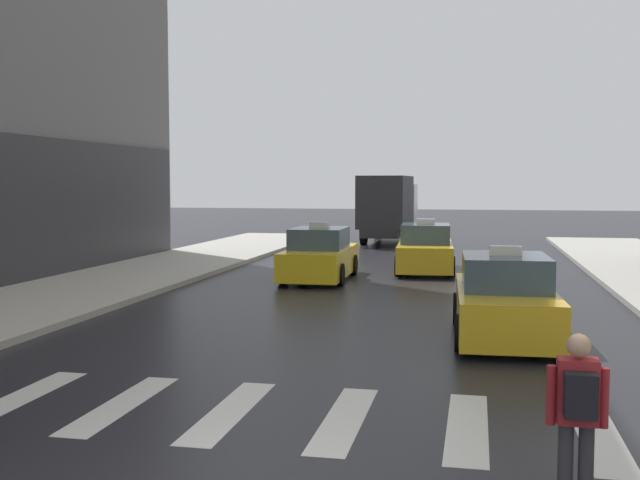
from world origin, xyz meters
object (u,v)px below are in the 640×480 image
object	(u,v)px
taxi_lead	(504,301)
taxi_second	(320,256)
box_truck	(389,206)
pedestrian_with_backpack	(578,408)
taxi_third	(425,250)

from	to	relation	value
taxi_lead	taxi_second	size ratio (longest dim) A/B	1.01
box_truck	taxi_second	bearing A→B (deg)	-91.64
box_truck	taxi_lead	bearing A→B (deg)	-77.84
taxi_second	box_truck	size ratio (longest dim) A/B	0.60
box_truck	pedestrian_with_backpack	bearing A→B (deg)	-80.23
pedestrian_with_backpack	taxi_lead	bearing A→B (deg)	92.70
taxi_second	pedestrian_with_backpack	world-z (taller)	taxi_second
taxi_third	pedestrian_with_backpack	bearing A→B (deg)	-81.97
taxi_second	taxi_lead	bearing A→B (deg)	-56.01
box_truck	pedestrian_with_backpack	world-z (taller)	box_truck
taxi_second	taxi_third	distance (m)	4.17
taxi_lead	taxi_second	xyz separation A→B (m)	(-5.33, 7.91, 0.00)
taxi_second	taxi_third	bearing A→B (deg)	42.43
pedestrian_with_backpack	taxi_second	bearing A→B (deg)	109.85
taxi_lead	taxi_third	world-z (taller)	same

